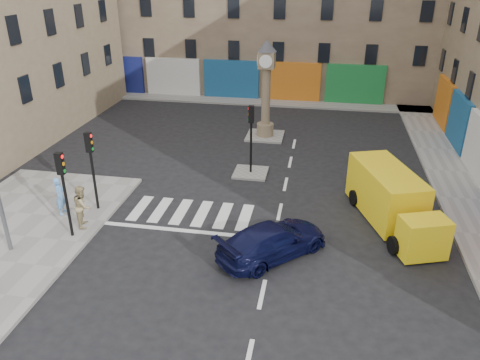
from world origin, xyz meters
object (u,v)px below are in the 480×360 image
(traffic_light_left_far, at_px, (91,159))
(traffic_light_island, at_px, (251,129))
(yellow_van, at_px, (392,199))
(traffic_light_left_near, at_px, (63,182))
(clock_pillar, at_px, (266,84))
(pedestrian_tan, at_px, (83,206))
(pedestrian_blue, at_px, (60,196))
(navy_sedan, at_px, (273,240))

(traffic_light_left_far, bearing_deg, traffic_light_island, 40.60)
(traffic_light_island, distance_m, yellow_van, 8.09)
(traffic_light_left_near, relative_size, yellow_van, 0.57)
(clock_pillar, bearing_deg, pedestrian_tan, -115.49)
(traffic_light_left_far, xyz_separation_m, pedestrian_blue, (-1.37, -0.70, -1.60))
(traffic_light_left_far, distance_m, pedestrian_blue, 2.22)
(traffic_light_left_near, xyz_separation_m, pedestrian_tan, (0.14, 0.88, -1.54))
(traffic_light_left_far, relative_size, clock_pillar, 0.61)
(navy_sedan, xyz_separation_m, pedestrian_tan, (-8.22, 0.63, 0.40))
(traffic_light_island, bearing_deg, navy_sedan, -74.70)
(traffic_light_island, height_order, pedestrian_tan, traffic_light_island)
(traffic_light_left_near, relative_size, pedestrian_tan, 1.99)
(traffic_light_left_near, distance_m, yellow_van, 13.77)
(traffic_light_island, height_order, yellow_van, traffic_light_island)
(traffic_light_left_near, xyz_separation_m, traffic_light_left_far, (0.00, 2.40, 0.00))
(navy_sedan, bearing_deg, pedestrian_tan, 39.85)
(navy_sedan, bearing_deg, clock_pillar, -37.08)
(traffic_light_left_near, xyz_separation_m, clock_pillar, (6.30, 13.80, 0.93))
(pedestrian_blue, bearing_deg, clock_pillar, -41.69)
(traffic_light_left_far, height_order, pedestrian_tan, traffic_light_left_far)
(traffic_light_island, xyz_separation_m, clock_pillar, (0.00, 6.00, 0.96))
(clock_pillar, relative_size, navy_sedan, 1.31)
(yellow_van, bearing_deg, pedestrian_blue, 168.84)
(traffic_light_island, height_order, navy_sedan, traffic_light_island)
(yellow_van, bearing_deg, traffic_light_island, 130.28)
(traffic_light_left_near, height_order, traffic_light_island, traffic_light_left_near)
(traffic_light_island, distance_m, pedestrian_tan, 9.39)
(navy_sedan, relative_size, yellow_van, 0.72)
(traffic_light_left_far, xyz_separation_m, navy_sedan, (8.37, -2.15, -1.94))
(clock_pillar, bearing_deg, traffic_light_left_far, -118.94)
(yellow_van, bearing_deg, traffic_light_left_near, 176.71)
(clock_pillar, relative_size, pedestrian_blue, 3.50)
(traffic_light_island, distance_m, clock_pillar, 6.07)
(pedestrian_blue, height_order, pedestrian_tan, pedestrian_tan)
(pedestrian_tan, bearing_deg, pedestrian_blue, 40.73)
(traffic_light_left_near, distance_m, navy_sedan, 8.59)
(traffic_light_left_far, distance_m, pedestrian_tan, 2.17)
(traffic_light_island, bearing_deg, traffic_light_left_near, -128.93)
(navy_sedan, distance_m, yellow_van, 5.96)
(navy_sedan, height_order, pedestrian_tan, pedestrian_tan)
(traffic_light_left_near, bearing_deg, traffic_light_island, 51.07)
(traffic_light_island, xyz_separation_m, navy_sedan, (2.07, -7.55, -1.91))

